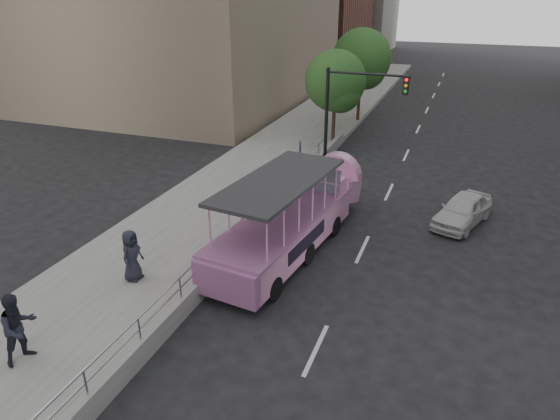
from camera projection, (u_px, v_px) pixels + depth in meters
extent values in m
plane|color=black|center=(304.00, 302.00, 15.49)|extent=(160.00, 160.00, 0.00)
cube|color=#9D9E98|center=(258.00, 172.00, 25.80)|extent=(5.50, 80.00, 0.30)
cube|color=#A9A9A4|center=(239.00, 243.00, 18.00)|extent=(0.24, 30.00, 0.36)
cylinder|color=silver|center=(85.00, 383.00, 10.96)|extent=(0.07, 0.07, 0.70)
cylinder|color=silver|center=(139.00, 329.00, 12.67)|extent=(0.07, 0.07, 0.70)
cylinder|color=silver|center=(180.00, 288.00, 14.37)|extent=(0.07, 0.07, 0.70)
cylinder|color=silver|center=(212.00, 256.00, 16.08)|extent=(0.07, 0.07, 0.70)
cylinder|color=silver|center=(239.00, 230.00, 17.78)|extent=(0.07, 0.07, 0.70)
cylinder|color=silver|center=(260.00, 208.00, 19.49)|extent=(0.07, 0.07, 0.70)
cylinder|color=silver|center=(278.00, 190.00, 21.19)|extent=(0.07, 0.07, 0.70)
cylinder|color=silver|center=(294.00, 175.00, 22.90)|extent=(0.07, 0.07, 0.70)
cylinder|color=silver|center=(307.00, 162.00, 24.60)|extent=(0.07, 0.07, 0.70)
cylinder|color=silver|center=(319.00, 150.00, 26.31)|extent=(0.07, 0.07, 0.70)
cylinder|color=silver|center=(239.00, 230.00, 17.78)|extent=(0.06, 22.00, 0.06)
cylinder|color=silver|center=(238.00, 222.00, 17.64)|extent=(0.06, 22.00, 0.06)
cylinder|color=black|center=(220.00, 273.00, 16.29)|extent=(0.41, 0.83, 0.80)
cylinder|color=black|center=(272.00, 288.00, 15.46)|extent=(0.41, 0.83, 0.80)
cylinder|color=black|center=(258.00, 241.00, 18.29)|extent=(0.41, 0.83, 0.80)
cylinder|color=black|center=(306.00, 254.00, 17.47)|extent=(0.41, 0.83, 0.80)
cylinder|color=black|center=(289.00, 216.00, 20.30)|extent=(0.41, 0.83, 0.80)
cylinder|color=black|center=(333.00, 226.00, 19.47)|extent=(0.41, 0.83, 0.80)
cube|color=#C980AE|center=(284.00, 233.00, 17.81)|extent=(3.11, 7.50, 1.11)
cube|color=#C980AE|center=(330.00, 188.00, 21.15)|extent=(2.39, 2.14, 1.39)
cylinder|color=#C980AE|center=(337.00, 176.00, 21.65)|extent=(2.15, 0.88, 2.09)
cube|color=#8C5181|center=(225.00, 284.00, 14.77)|extent=(2.24, 0.59, 1.11)
cube|color=#8C5181|center=(284.00, 217.00, 17.56)|extent=(3.25, 7.78, 0.11)
cube|color=#262628|center=(279.00, 181.00, 16.66)|extent=(3.07, 6.11, 0.12)
cube|color=gray|center=(316.00, 179.00, 19.52)|extent=(2.05, 0.44, 0.93)
cube|color=#C980AE|center=(320.00, 182.00, 19.95)|extent=(2.05, 1.13, 0.44)
imported|color=silver|center=(463.00, 210.00, 20.31)|extent=(2.59, 3.90, 1.24)
imported|color=#212330|center=(19.00, 328.00, 12.33)|extent=(0.94, 1.08, 1.91)
imported|color=#212330|center=(132.00, 255.00, 15.81)|extent=(0.55, 0.85, 1.73)
cylinder|color=black|center=(300.00, 170.00, 23.24)|extent=(0.07, 0.07, 2.24)
cube|color=#0C1457|center=(300.00, 150.00, 22.85)|extent=(0.24, 0.52, 0.81)
cube|color=silver|center=(301.00, 150.00, 22.84)|extent=(0.15, 0.33, 0.49)
cylinder|color=black|center=(326.00, 119.00, 26.00)|extent=(0.18, 0.18, 5.20)
cylinder|color=black|center=(368.00, 74.00, 24.37)|extent=(4.20, 0.12, 0.12)
cube|color=black|center=(406.00, 86.00, 23.95)|extent=(0.28, 0.22, 0.85)
sphere|color=red|center=(406.00, 80.00, 23.71)|extent=(0.16, 0.16, 0.16)
cylinder|color=#362718|center=(334.00, 122.00, 29.59)|extent=(0.22, 0.22, 3.08)
sphere|color=#315B24|center=(335.00, 81.00, 28.59)|extent=(3.52, 3.52, 3.52)
sphere|color=#315B24|center=(340.00, 92.00, 28.43)|extent=(2.42, 2.42, 2.42)
cylinder|color=#362718|center=(359.00, 99.00, 34.56)|extent=(0.22, 0.22, 3.47)
sphere|color=#315B24|center=(362.00, 58.00, 33.43)|extent=(3.97, 3.97, 3.97)
sphere|color=#315B24|center=(366.00, 69.00, 33.30)|extent=(2.73, 2.73, 2.73)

